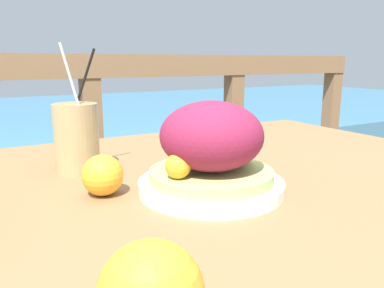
# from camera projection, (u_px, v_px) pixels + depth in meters

# --- Properties ---
(patio_table) EXTENTS (1.24, 0.93, 0.76)m
(patio_table) POSITION_uv_depth(u_px,v_px,m) (215.00, 221.00, 0.73)
(patio_table) COLOR olive
(patio_table) RESTS_ON ground_plane
(railing_fence) EXTENTS (2.80, 0.08, 1.00)m
(railing_fence) POSITION_uv_depth(u_px,v_px,m) (93.00, 134.00, 1.48)
(railing_fence) COLOR brown
(railing_fence) RESTS_ON ground_plane
(sea_backdrop) EXTENTS (12.00, 4.00, 0.47)m
(sea_backdrop) POSITION_uv_depth(u_px,v_px,m) (28.00, 138.00, 3.70)
(sea_backdrop) COLOR teal
(sea_backdrop) RESTS_ON ground_plane
(salad_plate) EXTENTS (0.24, 0.24, 0.15)m
(salad_plate) POSITION_uv_depth(u_px,v_px,m) (211.00, 153.00, 0.62)
(salad_plate) COLOR white
(salad_plate) RESTS_ON patio_table
(drink_glass) EXTENTS (0.09, 0.09, 0.25)m
(drink_glass) POSITION_uv_depth(u_px,v_px,m) (77.00, 138.00, 0.73)
(drink_glass) COLOR tan
(drink_glass) RESTS_ON patio_table
(orange_near_glass) EXTENTS (0.07, 0.07, 0.07)m
(orange_near_glass) POSITION_uv_depth(u_px,v_px,m) (103.00, 175.00, 0.61)
(orange_near_glass) COLOR #F9A328
(orange_near_glass) RESTS_ON patio_table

